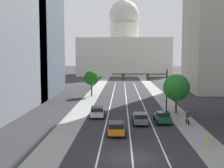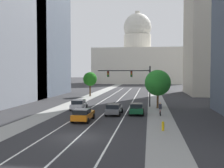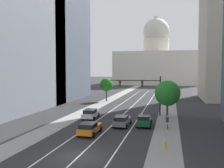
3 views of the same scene
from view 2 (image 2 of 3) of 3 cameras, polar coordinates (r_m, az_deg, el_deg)
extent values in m
plane|color=#2B2B2D|center=(63.61, 2.26, -2.53)|extent=(400.00, 400.00, 0.00)
cube|color=gray|center=(59.88, -5.28, -2.86)|extent=(3.14, 130.00, 0.01)
cube|color=gray|center=(58.36, 9.04, -3.02)|extent=(3.14, 130.00, 0.01)
cube|color=white|center=(49.23, -2.81, -4.03)|extent=(0.16, 90.00, 0.01)
cube|color=white|center=(48.78, 0.56, -4.08)|extent=(0.16, 90.00, 0.01)
cube|color=white|center=(48.50, 3.98, -4.13)|extent=(0.16, 90.00, 0.01)
cube|color=#4C5666|center=(70.73, -19.58, 9.69)|extent=(21.18, 23.04, 29.20)
cube|color=#B7AD99|center=(74.61, 21.87, 11.86)|extent=(16.73, 18.46, 35.87)
cube|color=beige|center=(136.74, 5.23, 3.66)|extent=(40.72, 26.46, 16.53)
cylinder|color=beige|center=(137.46, 5.25, 8.58)|extent=(13.18, 13.18, 7.04)
sphere|color=beige|center=(138.41, 5.26, 11.56)|extent=(13.53, 13.53, 13.53)
cylinder|color=beige|center=(139.49, 5.28, 14.03)|extent=(2.44, 2.44, 3.38)
cube|color=#14512D|center=(36.96, 5.06, -5.24)|extent=(1.84, 4.11, 0.66)
cube|color=black|center=(36.50, 5.06, -4.41)|extent=(1.64, 1.93, 0.52)
cylinder|color=black|center=(38.40, 3.81, -5.44)|extent=(0.24, 0.65, 0.64)
cylinder|color=black|center=(38.37, 6.39, -5.46)|extent=(0.24, 0.65, 0.64)
cylinder|color=black|center=(35.67, 3.63, -6.06)|extent=(0.24, 0.65, 0.64)
cylinder|color=black|center=(35.64, 6.41, -6.08)|extent=(0.24, 0.65, 0.64)
cube|color=orange|center=(32.15, -5.92, -6.44)|extent=(1.78, 4.52, 0.64)
cube|color=black|center=(31.38, -6.24, -5.61)|extent=(1.64, 2.26, 0.51)
cylinder|color=black|center=(33.89, -6.77, -6.53)|extent=(0.22, 0.64, 0.64)
cylinder|color=black|center=(33.49, -3.80, -6.63)|extent=(0.22, 0.64, 0.64)
cylinder|color=black|center=(30.96, -8.22, -7.41)|extent=(0.22, 0.64, 0.64)
cylinder|color=black|center=(30.52, -4.97, -7.54)|extent=(0.22, 0.64, 0.64)
cube|color=silver|center=(41.67, -6.83, -4.39)|extent=(2.02, 4.50, 0.62)
cube|color=black|center=(41.34, -6.91, -3.64)|extent=(1.78, 2.50, 0.54)
cylinder|color=black|center=(43.35, -7.59, -4.54)|extent=(0.25, 0.65, 0.64)
cylinder|color=black|center=(42.99, -5.24, -4.58)|extent=(0.25, 0.65, 0.64)
cylinder|color=black|center=(40.45, -8.53, -5.06)|extent=(0.25, 0.65, 0.64)
cylinder|color=black|center=(40.07, -6.00, -5.11)|extent=(0.25, 0.65, 0.64)
cube|color=slate|center=(36.69, 0.46, -5.32)|extent=(1.77, 4.69, 0.62)
cube|color=black|center=(35.91, 0.30, -4.57)|extent=(1.62, 2.30, 0.53)
cylinder|color=black|center=(38.42, -0.52, -5.43)|extent=(0.22, 0.64, 0.64)
cylinder|color=black|center=(38.20, 2.08, -5.48)|extent=(0.22, 0.64, 0.64)
cylinder|color=black|center=(35.31, -1.30, -6.15)|extent=(0.22, 0.64, 0.64)
cylinder|color=black|center=(35.07, 1.54, -6.21)|extent=(0.22, 0.64, 0.64)
cylinder|color=black|center=(44.99, 7.82, -0.48)|extent=(0.20, 0.20, 6.58)
cylinder|color=black|center=(45.12, 2.41, 2.77)|extent=(8.53, 0.14, 0.14)
cube|color=black|center=(45.02, 4.03, 2.07)|extent=(0.32, 0.28, 0.96)
sphere|color=red|center=(44.87, 4.02, 2.45)|extent=(0.20, 0.20, 0.20)
sphere|color=orange|center=(44.87, 4.02, 2.07)|extent=(0.20, 0.20, 0.20)
sphere|color=green|center=(44.87, 4.02, 1.68)|extent=(0.20, 0.20, 0.20)
cube|color=black|center=(45.43, -0.81, 2.08)|extent=(0.32, 0.28, 0.96)
sphere|color=red|center=(45.28, -0.84, 2.46)|extent=(0.20, 0.20, 0.20)
sphere|color=orange|center=(45.28, -0.84, 2.08)|extent=(0.20, 0.20, 0.20)
sphere|color=green|center=(45.29, -0.83, 1.70)|extent=(0.20, 0.20, 0.20)
cylinder|color=yellow|center=(27.27, 10.46, -8.73)|extent=(0.26, 0.26, 0.70)
sphere|color=yellow|center=(27.19, 10.47, -7.84)|extent=(0.26, 0.26, 0.26)
cylinder|color=yellow|center=(27.11, 10.48, -8.72)|extent=(0.10, 0.12, 0.10)
cylinder|color=black|center=(35.70, 9.96, -6.07)|extent=(0.08, 0.66, 0.66)
cylinder|color=black|center=(36.72, 9.83, -5.83)|extent=(0.08, 0.66, 0.66)
cube|color=#A51919|center=(36.18, 9.90, -5.60)|extent=(0.10, 1.00, 0.36)
cube|color=#262833|center=(36.05, 9.92, -4.62)|extent=(0.37, 0.29, 0.64)
sphere|color=tan|center=(36.06, 9.91, -3.93)|extent=(0.22, 0.22, 0.22)
cylinder|color=#51381E|center=(43.39, 9.39, -3.28)|extent=(0.32, 0.32, 2.54)
sphere|color=#267D27|center=(43.20, 9.42, 0.25)|extent=(4.01, 4.01, 4.01)
cylinder|color=#51381E|center=(63.40, -4.54, -1.26)|extent=(0.32, 0.32, 2.87)
sphere|color=#21751A|center=(63.28, -4.55, 1.04)|extent=(3.15, 3.15, 3.15)
camera|label=1|loc=(7.74, -95.92, 21.98)|focal=47.69mm
camera|label=3|loc=(3.68, 44.13, 34.73)|focal=40.59mm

